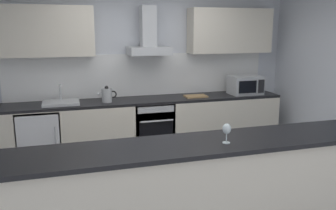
{
  "coord_description": "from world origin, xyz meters",
  "views": [
    {
      "loc": [
        -1.19,
        -3.58,
        1.95
      ],
      "look_at": [
        -0.01,
        0.37,
        1.05
      ],
      "focal_mm": 37.72,
      "sensor_mm": 36.0,
      "label": 1
    }
  ],
  "objects_px": {
    "kettle": "(107,95)",
    "chopping_board": "(196,96)",
    "sink": "(61,102)",
    "wine_glass": "(227,130)",
    "refrigerator": "(40,138)",
    "microwave": "(245,85)",
    "oven": "(152,127)",
    "range_hood": "(149,39)"
  },
  "relations": [
    {
      "from": "kettle",
      "to": "microwave",
      "type": "bearing_deg",
      "value": 0.15
    },
    {
      "from": "wine_glass",
      "to": "chopping_board",
      "type": "xyz_separation_m",
      "value": [
        0.62,
        2.37,
        -0.17
      ]
    },
    {
      "from": "refrigerator",
      "to": "chopping_board",
      "type": "relative_size",
      "value": 2.5
    },
    {
      "from": "wine_glass",
      "to": "refrigerator",
      "type": "bearing_deg",
      "value": 125.76
    },
    {
      "from": "wine_glass",
      "to": "chopping_board",
      "type": "distance_m",
      "value": 2.45
    },
    {
      "from": "refrigerator",
      "to": "sink",
      "type": "height_order",
      "value": "sink"
    },
    {
      "from": "kettle",
      "to": "range_hood",
      "type": "height_order",
      "value": "range_hood"
    },
    {
      "from": "sink",
      "to": "wine_glass",
      "type": "relative_size",
      "value": 2.81
    },
    {
      "from": "wine_glass",
      "to": "chopping_board",
      "type": "bearing_deg",
      "value": 75.4
    },
    {
      "from": "kettle",
      "to": "range_hood",
      "type": "bearing_deg",
      "value": 13.71
    },
    {
      "from": "microwave",
      "to": "kettle",
      "type": "xyz_separation_m",
      "value": [
        -2.24,
        -0.01,
        -0.04
      ]
    },
    {
      "from": "refrigerator",
      "to": "microwave",
      "type": "xyz_separation_m",
      "value": [
        3.2,
        -0.03,
        0.62
      ]
    },
    {
      "from": "refrigerator",
      "to": "microwave",
      "type": "height_order",
      "value": "microwave"
    },
    {
      "from": "chopping_board",
      "to": "oven",
      "type": "bearing_deg",
      "value": 178.09
    },
    {
      "from": "oven",
      "to": "sink",
      "type": "distance_m",
      "value": 1.39
    },
    {
      "from": "microwave",
      "to": "sink",
      "type": "height_order",
      "value": "microwave"
    },
    {
      "from": "kettle",
      "to": "oven",
      "type": "bearing_deg",
      "value": 2.88
    },
    {
      "from": "oven",
      "to": "sink",
      "type": "relative_size",
      "value": 1.6
    },
    {
      "from": "range_hood",
      "to": "kettle",
      "type": "bearing_deg",
      "value": -166.29
    },
    {
      "from": "kettle",
      "to": "chopping_board",
      "type": "relative_size",
      "value": 0.85
    },
    {
      "from": "kettle",
      "to": "chopping_board",
      "type": "bearing_deg",
      "value": 0.42
    },
    {
      "from": "microwave",
      "to": "chopping_board",
      "type": "height_order",
      "value": "microwave"
    },
    {
      "from": "refrigerator",
      "to": "kettle",
      "type": "xyz_separation_m",
      "value": [
        0.96,
        -0.03,
        0.58
      ]
    },
    {
      "from": "oven",
      "to": "range_hood",
      "type": "height_order",
      "value": "range_hood"
    },
    {
      "from": "sink",
      "to": "chopping_board",
      "type": "xyz_separation_m",
      "value": [
        2.02,
        -0.03,
        -0.02
      ]
    },
    {
      "from": "refrigerator",
      "to": "range_hood",
      "type": "height_order",
      "value": "range_hood"
    },
    {
      "from": "microwave",
      "to": "chopping_board",
      "type": "bearing_deg",
      "value": 179.72
    },
    {
      "from": "chopping_board",
      "to": "refrigerator",
      "type": "bearing_deg",
      "value": 179.49
    },
    {
      "from": "sink",
      "to": "chopping_board",
      "type": "bearing_deg",
      "value": -0.98
    },
    {
      "from": "range_hood",
      "to": "chopping_board",
      "type": "distance_m",
      "value": 1.14
    },
    {
      "from": "oven",
      "to": "microwave",
      "type": "relative_size",
      "value": 1.6
    },
    {
      "from": "oven",
      "to": "sink",
      "type": "height_order",
      "value": "sink"
    },
    {
      "from": "refrigerator",
      "to": "wine_glass",
      "type": "distance_m",
      "value": 3.01
    },
    {
      "from": "range_hood",
      "to": "chopping_board",
      "type": "height_order",
      "value": "range_hood"
    },
    {
      "from": "refrigerator",
      "to": "kettle",
      "type": "relative_size",
      "value": 2.94
    },
    {
      "from": "wine_glass",
      "to": "chopping_board",
      "type": "height_order",
      "value": "wine_glass"
    },
    {
      "from": "oven",
      "to": "range_hood",
      "type": "xyz_separation_m",
      "value": [
        0.0,
        0.13,
        1.33
      ]
    },
    {
      "from": "refrigerator",
      "to": "chopping_board",
      "type": "xyz_separation_m",
      "value": [
        2.34,
        -0.02,
        0.49
      ]
    },
    {
      "from": "microwave",
      "to": "wine_glass",
      "type": "height_order",
      "value": "microwave"
    },
    {
      "from": "wine_glass",
      "to": "oven",
      "type": "bearing_deg",
      "value": 92.21
    },
    {
      "from": "microwave",
      "to": "refrigerator",
      "type": "bearing_deg",
      "value": 179.55
    },
    {
      "from": "sink",
      "to": "wine_glass",
      "type": "distance_m",
      "value": 2.79
    }
  ]
}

